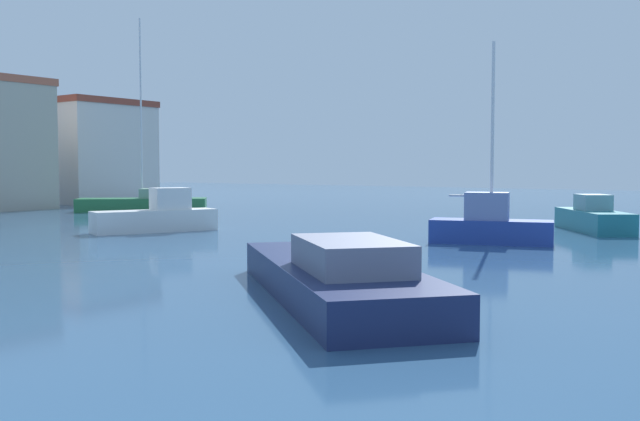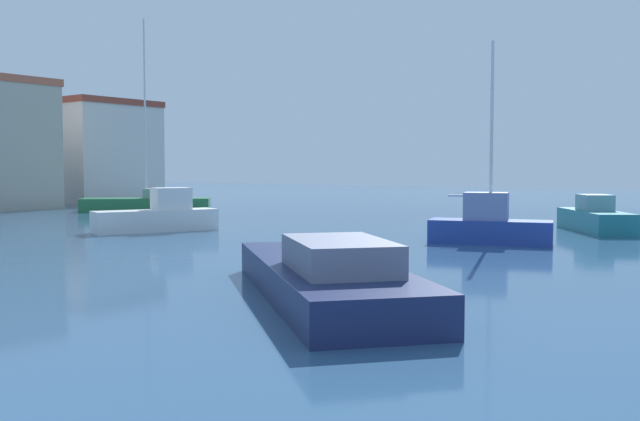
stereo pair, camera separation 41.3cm
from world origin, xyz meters
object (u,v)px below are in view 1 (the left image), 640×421
sailboat_blue_near_pier (490,224)px  motorboat_teal_outer_mooring (593,218)px  motorboat_white_distant_east (158,217)px  motorboat_navy_behind_lamppost (336,276)px  sailboat_green_inner_mooring (144,202)px

sailboat_blue_near_pier → motorboat_teal_outer_mooring: bearing=-12.2°
motorboat_teal_outer_mooring → sailboat_blue_near_pier: bearing=167.8°
motorboat_white_distant_east → motorboat_navy_behind_lamppost: size_ratio=0.66×
motorboat_white_distant_east → sailboat_blue_near_pier: bearing=-73.5°
motorboat_navy_behind_lamppost → motorboat_teal_outer_mooring: (20.26, 0.21, 0.08)m
sailboat_green_inner_mooring → motorboat_white_distant_east: 15.28m
sailboat_blue_near_pier → motorboat_navy_behind_lamppost: bearing=-171.6°
sailboat_blue_near_pier → motorboat_white_distant_east: (-4.13, 13.91, -0.05)m
sailboat_green_inner_mooring → sailboat_blue_near_pier: bearing=-101.1°
sailboat_green_inner_mooring → motorboat_teal_outer_mooring: sailboat_green_inner_mooring is taller
motorboat_navy_behind_lamppost → sailboat_blue_near_pier: bearing=8.4°
sailboat_blue_near_pier → sailboat_green_inner_mooring: (5.12, 26.08, -0.14)m
sailboat_blue_near_pier → sailboat_green_inner_mooring: size_ratio=0.60×
motorboat_white_distant_east → motorboat_teal_outer_mooring: bearing=-53.0°
motorboat_white_distant_east → sailboat_green_inner_mooring: bearing=52.7°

